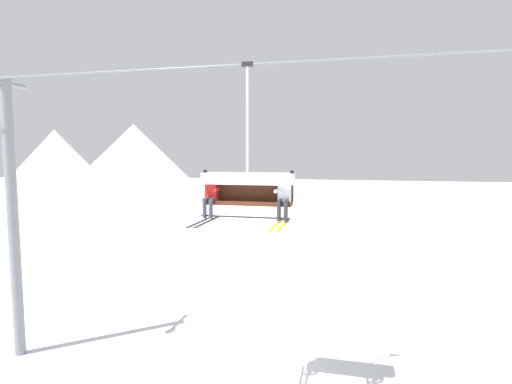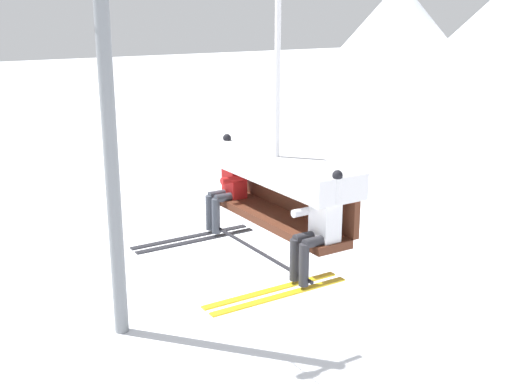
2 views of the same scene
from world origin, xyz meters
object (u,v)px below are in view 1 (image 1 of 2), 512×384
Objects in this scene: skier_red at (210,194)px; skier_white at (284,196)px; lift_tower_near at (12,214)px; chairlift_chair at (248,183)px.

skier_red and skier_white have the same top height.
skier_white is at bearing -5.65° from lift_tower_near.
skier_red is (7.35, -0.93, 0.92)m from lift_tower_near.
chairlift_chair is at bearing 167.93° from skier_white.
lift_tower_near is 9.44m from skier_white.
skier_white is at bearing -12.07° from chairlift_chair.
lift_tower_near reaches higher than chairlift_chair.
lift_tower_near is 5.57× the size of skier_white.
chairlift_chair reaches higher than skier_white.
chairlift_chair is 1.07m from skier_white.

